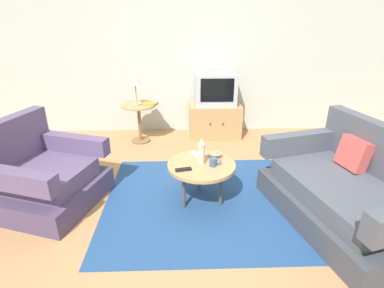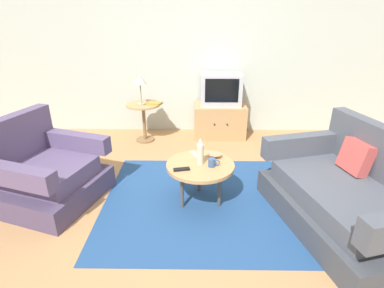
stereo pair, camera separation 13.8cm
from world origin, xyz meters
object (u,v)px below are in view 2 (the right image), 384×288
at_px(tv_stand, 220,120).
at_px(tv_remote_silver, 196,155).
at_px(television, 221,89).
at_px(table_lamp, 140,81).
at_px(vase, 200,151).
at_px(tv_remote_dark, 182,169).
at_px(coffee_table, 200,167).
at_px(book, 155,103).
at_px(side_table, 144,114).
at_px(mug, 212,163).
at_px(armchair, 45,174).
at_px(couch, 349,197).
at_px(bowl, 215,156).

distance_m(tv_stand, tv_remote_silver, 1.71).
bearing_deg(television, tv_stand, -90.00).
relative_size(table_lamp, vase, 1.59).
bearing_deg(tv_remote_silver, tv_remote_dark, 124.88).
bearing_deg(coffee_table, book, 112.19).
bearing_deg(television, side_table, -169.23).
bearing_deg(mug, vase, 154.28).
distance_m(tv_stand, table_lamp, 1.38).
height_order(coffee_table, tv_remote_dark, tv_remote_dark).
xyz_separation_m(armchair, mug, (1.73, -0.09, 0.19)).
distance_m(mug, book, 1.84).
relative_size(side_table, television, 0.96).
bearing_deg(vase, mug, -25.72).
bearing_deg(couch, tv_remote_dark, 67.13).
xyz_separation_m(couch, tv_remote_dark, (-1.54, 0.22, 0.16)).
height_order(armchair, coffee_table, armchair).
height_order(tv_remote_silver, book, book).
height_order(armchair, tv_remote_dark, armchair).
xyz_separation_m(television, mug, (-0.21, -1.91, -0.27)).
distance_m(side_table, tv_remote_dark, 1.89).
bearing_deg(couch, tv_remote_silver, 54.30).
bearing_deg(bowl, table_lamp, 124.44).
bearing_deg(table_lamp, coffee_table, -62.17).
bearing_deg(bowl, book, 118.96).
distance_m(side_table, tv_remote_silver, 1.66).
height_order(side_table, table_lamp, table_lamp).
bearing_deg(television, table_lamp, -168.18).
bearing_deg(tv_remote_silver, side_table, -2.87).
distance_m(mug, tv_remote_silver, 0.29).
height_order(tv_stand, tv_remote_silver, tv_stand).
distance_m(couch, vase, 1.43).
relative_size(armchair, television, 1.95).
bearing_deg(tv_remote_dark, coffee_table, 24.06).
bearing_deg(tv_stand, tv_remote_dark, -104.52).
distance_m(bowl, tv_remote_dark, 0.44).
bearing_deg(bowl, coffee_table, -135.98).
relative_size(coffee_table, tv_remote_dark, 4.21).
bearing_deg(table_lamp, couch, -41.67).
relative_size(tv_remote_silver, book, 0.74).
xyz_separation_m(tv_stand, tv_remote_dark, (-0.51, -1.98, 0.19)).
bearing_deg(armchair, television, 151.30).
height_order(armchair, tv_remote_silver, armchair).
bearing_deg(armchair, book, 166.89).
distance_m(table_lamp, book, 0.39).
relative_size(vase, bowl, 1.99).
height_order(coffee_table, bowl, bowl).
distance_m(vase, mug, 0.16).
xyz_separation_m(couch, television, (-1.03, 2.21, 0.46)).
bearing_deg(table_lamp, mug, -59.85).
xyz_separation_m(bowl, tv_remote_silver, (-0.20, 0.04, -0.01)).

